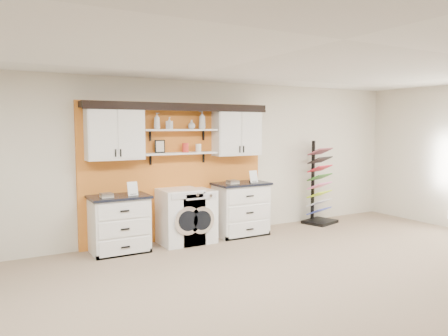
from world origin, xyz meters
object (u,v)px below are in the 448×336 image
sample_rack (319,197)px  dryer (193,216)px  base_cabinet_right (241,209)px  washer (180,216)px  base_cabinet_left (119,224)px

sample_rack → dryer: bearing=164.5°
dryer → sample_rack: sample_rack is taller
base_cabinet_right → washer: size_ratio=1.06×
sample_rack → base_cabinet_left: bearing=164.2°
base_cabinet_right → dryer: size_ratio=1.10×
base_cabinet_left → base_cabinet_right: 2.26m
base_cabinet_left → base_cabinet_right: base_cabinet_right is taller
base_cabinet_left → washer: (1.04, -0.00, 0.02)m
dryer → sample_rack: 2.89m
washer → sample_rack: (3.14, 0.04, 0.07)m
base_cabinet_right → dryer: base_cabinet_right is taller
base_cabinet_left → sample_rack: 4.18m
base_cabinet_left → base_cabinet_right: (2.26, -0.00, 0.03)m
base_cabinet_right → base_cabinet_left: bearing=180.0°
dryer → sample_rack: (2.89, 0.04, 0.09)m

